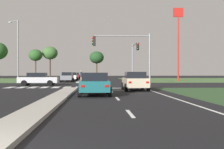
{
  "coord_description": "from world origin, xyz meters",
  "views": [
    {
      "loc": [
        2.23,
        -4.5,
        1.51
      ],
      "look_at": [
        4.65,
        37.22,
        1.22
      ],
      "focal_mm": 45.67,
      "sensor_mm": 36.0,
      "label": 1
    }
  ],
  "objects_px": {
    "traffic_signal_near_right": "(128,50)",
    "car_teal_sixth": "(95,84)",
    "car_grey_seventh": "(67,77)",
    "treeline_fourth": "(97,58)",
    "car_beige_third": "(135,81)",
    "car_silver_fifth": "(38,79)",
    "fastfood_pole_sign": "(178,28)",
    "traffic_signal_far_right": "(134,55)",
    "treeline_second": "(36,55)",
    "car_maroon_near": "(76,76)",
    "treeline_third": "(50,53)",
    "pedestrian_at_median": "(81,75)",
    "car_white_second": "(72,76)",
    "street_lamp_third": "(17,48)"
  },
  "relations": [
    {
      "from": "car_silver_fifth",
      "to": "traffic_signal_far_right",
      "type": "bearing_deg",
      "value": 112.93
    },
    {
      "from": "car_white_second",
      "to": "treeline_fourth",
      "type": "height_order",
      "value": "treeline_fourth"
    },
    {
      "from": "car_beige_third",
      "to": "car_grey_seventh",
      "type": "bearing_deg",
      "value": 108.86
    },
    {
      "from": "car_silver_fifth",
      "to": "car_teal_sixth",
      "type": "xyz_separation_m",
      "value": [
        6.69,
        -15.08,
        0.01
      ]
    },
    {
      "from": "car_grey_seventh",
      "to": "traffic_signal_near_right",
      "type": "distance_m",
      "value": 21.08
    },
    {
      "from": "car_maroon_near",
      "to": "car_silver_fifth",
      "type": "relative_size",
      "value": 0.99
    },
    {
      "from": "car_silver_fifth",
      "to": "car_grey_seventh",
      "type": "distance_m",
      "value": 13.45
    },
    {
      "from": "car_silver_fifth",
      "to": "treeline_second",
      "type": "bearing_deg",
      "value": -167.81
    },
    {
      "from": "car_grey_seventh",
      "to": "traffic_signal_far_right",
      "type": "relative_size",
      "value": 0.74
    },
    {
      "from": "traffic_signal_near_right",
      "to": "treeline_fourth",
      "type": "distance_m",
      "value": 43.43
    },
    {
      "from": "traffic_signal_near_right",
      "to": "traffic_signal_far_right",
      "type": "height_order",
      "value": "traffic_signal_far_right"
    },
    {
      "from": "car_maroon_near",
      "to": "fastfood_pole_sign",
      "type": "xyz_separation_m",
      "value": [
        19.4,
        -14.58,
        8.67
      ]
    },
    {
      "from": "car_grey_seventh",
      "to": "pedestrian_at_median",
      "type": "height_order",
      "value": "pedestrian_at_median"
    },
    {
      "from": "car_white_second",
      "to": "car_grey_seventh",
      "type": "xyz_separation_m",
      "value": [
        -0.25,
        -6.97,
        0.01
      ]
    },
    {
      "from": "car_white_second",
      "to": "car_silver_fifth",
      "type": "bearing_deg",
      "value": 83.46
    },
    {
      "from": "car_beige_third",
      "to": "treeline_fourth",
      "type": "bearing_deg",
      "value": 93.65
    },
    {
      "from": "car_teal_sixth",
      "to": "traffic_signal_near_right",
      "type": "relative_size",
      "value": 0.75
    },
    {
      "from": "car_grey_seventh",
      "to": "street_lamp_third",
      "type": "distance_m",
      "value": 9.51
    },
    {
      "from": "traffic_signal_near_right",
      "to": "treeline_third",
      "type": "bearing_deg",
      "value": 108.52
    },
    {
      "from": "car_grey_seventh",
      "to": "treeline_fourth",
      "type": "relative_size",
      "value": 0.61
    },
    {
      "from": "treeline_third",
      "to": "car_maroon_near",
      "type": "bearing_deg",
      "value": -40.33
    },
    {
      "from": "car_teal_sixth",
      "to": "pedestrian_at_median",
      "type": "relative_size",
      "value": 2.58
    },
    {
      "from": "car_maroon_near",
      "to": "car_white_second",
      "type": "relative_size",
      "value": 1.02
    },
    {
      "from": "car_maroon_near",
      "to": "traffic_signal_far_right",
      "type": "distance_m",
      "value": 27.91
    },
    {
      "from": "car_teal_sixth",
      "to": "treeline_second",
      "type": "distance_m",
      "value": 52.31
    },
    {
      "from": "street_lamp_third",
      "to": "fastfood_pole_sign",
      "type": "bearing_deg",
      "value": 17.78
    },
    {
      "from": "traffic_signal_near_right",
      "to": "car_maroon_near",
      "type": "bearing_deg",
      "value": 101.73
    },
    {
      "from": "car_maroon_near",
      "to": "pedestrian_at_median",
      "type": "height_order",
      "value": "pedestrian_at_median"
    },
    {
      "from": "car_silver_fifth",
      "to": "pedestrian_at_median",
      "type": "xyz_separation_m",
      "value": [
        4.54,
        9.79,
        0.4
      ]
    },
    {
      "from": "car_silver_fifth",
      "to": "fastfood_pole_sign",
      "type": "distance_m",
      "value": 28.52
    },
    {
      "from": "car_beige_third",
      "to": "car_teal_sixth",
      "type": "relative_size",
      "value": 0.98
    },
    {
      "from": "treeline_second",
      "to": "car_grey_seventh",
      "type": "bearing_deg",
      "value": -66.07
    },
    {
      "from": "car_white_second",
      "to": "traffic_signal_near_right",
      "type": "height_order",
      "value": "traffic_signal_near_right"
    },
    {
      "from": "treeline_third",
      "to": "car_grey_seventh",
      "type": "bearing_deg",
      "value": -74.53
    },
    {
      "from": "car_teal_sixth",
      "to": "car_grey_seventh",
      "type": "height_order",
      "value": "car_grey_seventh"
    },
    {
      "from": "traffic_signal_near_right",
      "to": "treeline_third",
      "type": "distance_m",
      "value": 45.09
    },
    {
      "from": "traffic_signal_far_right",
      "to": "treeline_third",
      "type": "bearing_deg",
      "value": 117.64
    },
    {
      "from": "car_silver_fifth",
      "to": "treeline_second",
      "type": "xyz_separation_m",
      "value": [
        -7.56,
        35.02,
        4.86
      ]
    },
    {
      "from": "traffic_signal_near_right",
      "to": "car_teal_sixth",
      "type": "bearing_deg",
      "value": -109.62
    },
    {
      "from": "car_maroon_near",
      "to": "street_lamp_third",
      "type": "height_order",
      "value": "street_lamp_third"
    },
    {
      "from": "car_maroon_near",
      "to": "treeline_third",
      "type": "bearing_deg",
      "value": -40.33
    },
    {
      "from": "car_maroon_near",
      "to": "treeline_third",
      "type": "relative_size",
      "value": 0.58
    },
    {
      "from": "street_lamp_third",
      "to": "pedestrian_at_median",
      "type": "bearing_deg",
      "value": 10.79
    },
    {
      "from": "car_grey_seventh",
      "to": "treeline_fourth",
      "type": "height_order",
      "value": "treeline_fourth"
    },
    {
      "from": "treeline_second",
      "to": "treeline_third",
      "type": "xyz_separation_m",
      "value": [
        3.18,
        1.62,
        0.63
      ]
    },
    {
      "from": "traffic_signal_far_right",
      "to": "treeline_second",
      "type": "height_order",
      "value": "treeline_second"
    },
    {
      "from": "car_maroon_near",
      "to": "traffic_signal_near_right",
      "type": "distance_m",
      "value": 38.0
    },
    {
      "from": "car_beige_third",
      "to": "pedestrian_at_median",
      "type": "distance_m",
      "value": 20.66
    },
    {
      "from": "car_teal_sixth",
      "to": "street_lamp_third",
      "type": "xyz_separation_m",
      "value": [
        -11.29,
        23.13,
        4.31
      ]
    },
    {
      "from": "car_silver_fifth",
      "to": "car_grey_seventh",
      "type": "xyz_separation_m",
      "value": [
        2.08,
        13.29,
        0.03
      ]
    }
  ]
}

